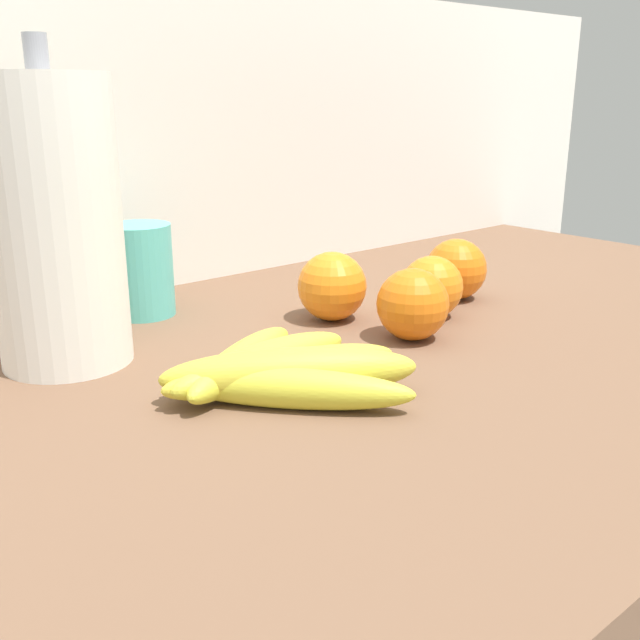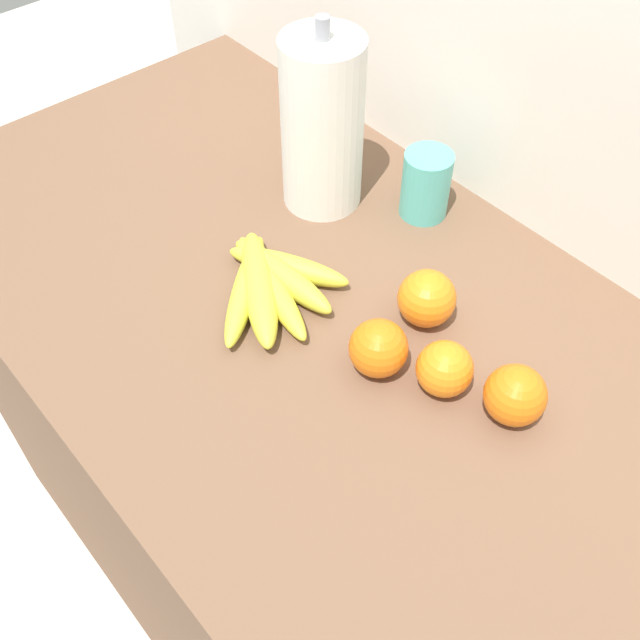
{
  "view_description": "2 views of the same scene",
  "coord_description": "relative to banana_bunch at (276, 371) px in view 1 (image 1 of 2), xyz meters",
  "views": [
    {
      "loc": [
        -0.45,
        -0.48,
        1.16
      ],
      "look_at": [
        -0.03,
        0.01,
        0.96
      ],
      "focal_mm": 41.02,
      "sensor_mm": 36.0,
      "label": 1
    },
    {
      "loc": [
        0.46,
        -0.43,
        1.66
      ],
      "look_at": [
        -0.0,
        -0.02,
        0.96
      ],
      "focal_mm": 42.12,
      "sensor_mm": 36.0,
      "label": 2
    }
  ],
  "objects": [
    {
      "name": "paper_towel_roll",
      "position": [
        -0.1,
        0.19,
        0.11
      ],
      "size": [
        0.12,
        0.12,
        0.29
      ],
      "color": "white",
      "rests_on": "counter"
    },
    {
      "name": "orange_center",
      "position": [
        0.19,
        0.03,
        0.02
      ],
      "size": [
        0.07,
        0.07,
        0.07
      ],
      "primitive_type": "sphere",
      "color": "orange",
      "rests_on": "counter"
    },
    {
      "name": "wall_back",
      "position": [
        0.11,
        0.4,
        -0.29
      ],
      "size": [
        1.82,
        0.06,
        1.3
      ],
      "primitive_type": "cube",
      "color": "silver",
      "rests_on": "ground"
    },
    {
      "name": "banana_bunch",
      "position": [
        0.0,
        0.0,
        0.0
      ],
      "size": [
        0.21,
        0.21,
        0.04
      ],
      "color": "gold",
      "rests_on": "counter"
    },
    {
      "name": "orange_right",
      "position": [
        0.26,
        0.06,
        0.02
      ],
      "size": [
        0.07,
        0.07,
        0.07
      ],
      "primitive_type": "sphere",
      "color": "orange",
      "rests_on": "counter"
    },
    {
      "name": "orange_back_left",
      "position": [
        0.34,
        0.09,
        0.02
      ],
      "size": [
        0.07,
        0.07,
        0.07
      ],
      "primitive_type": "sphere",
      "color": "orange",
      "rests_on": "counter"
    },
    {
      "name": "orange_front",
      "position": [
        0.17,
        0.12,
        0.02
      ],
      "size": [
        0.08,
        0.08,
        0.08
      ],
      "primitive_type": "sphere",
      "color": "orange",
      "rests_on": "counter"
    },
    {
      "name": "mug",
      "position": [
        0.02,
        0.28,
        0.03
      ],
      "size": [
        0.07,
        0.07,
        0.1
      ],
      "primitive_type": "cylinder",
      "color": "#56BFB7",
      "rests_on": "counter"
    }
  ]
}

